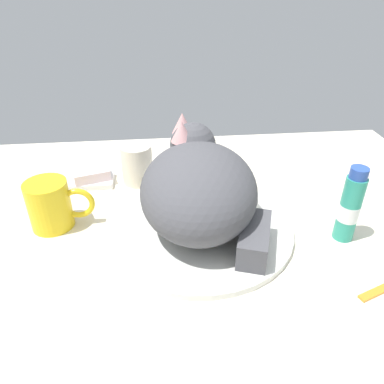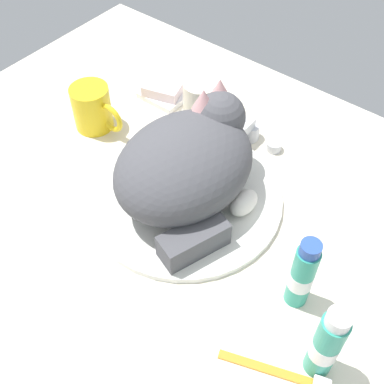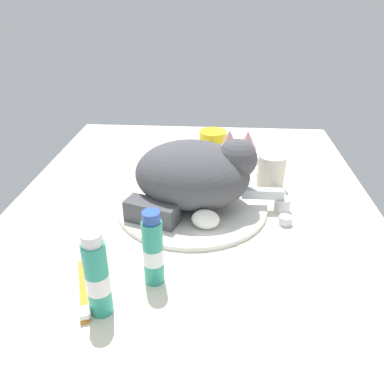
{
  "view_description": "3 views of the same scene",
  "coord_description": "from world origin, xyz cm",
  "px_view_note": "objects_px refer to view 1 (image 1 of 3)",
  "views": [
    {
      "loc": [
        -6.4,
        -51.91,
        40.1
      ],
      "look_at": [
        -0.95,
        1.65,
        6.88
      ],
      "focal_mm": 34.41,
      "sensor_mm": 36.0,
      "label": 1
    },
    {
      "loc": [
        34.67,
        -41.78,
        64.65
      ],
      "look_at": [
        2.27,
        -0.88,
        4.3
      ],
      "focal_mm": 46.01,
      "sensor_mm": 36.0,
      "label": 2
    },
    {
      "loc": [
        74.7,
        5.15,
        44.5
      ],
      "look_at": [
        2.77,
        0.15,
        5.41
      ],
      "focal_mm": 36.38,
      "sensor_mm": 36.0,
      "label": 3
    }
  ],
  "objects_px": {
    "coffee_mug": "(51,205)",
    "soap_bar": "(91,174)",
    "faucet": "(189,170)",
    "rinse_cup": "(137,164)",
    "toothpaste_bottle": "(350,207)",
    "cat": "(200,187)"
  },
  "relations": [
    {
      "from": "coffee_mug",
      "to": "soap_bar",
      "type": "xyz_separation_m",
      "value": [
        0.05,
        0.15,
        -0.02
      ]
    },
    {
      "from": "faucet",
      "to": "rinse_cup",
      "type": "bearing_deg",
      "value": 179.59
    },
    {
      "from": "faucet",
      "to": "soap_bar",
      "type": "height_order",
      "value": "faucet"
    },
    {
      "from": "rinse_cup",
      "to": "soap_bar",
      "type": "distance_m",
      "value": 0.1
    },
    {
      "from": "toothpaste_bottle",
      "to": "faucet",
      "type": "bearing_deg",
      "value": 136.95
    },
    {
      "from": "toothpaste_bottle",
      "to": "soap_bar",
      "type": "bearing_deg",
      "value": 152.95
    },
    {
      "from": "faucet",
      "to": "rinse_cup",
      "type": "height_order",
      "value": "rinse_cup"
    },
    {
      "from": "faucet",
      "to": "coffee_mug",
      "type": "relative_size",
      "value": 1.18
    },
    {
      "from": "faucet",
      "to": "soap_bar",
      "type": "xyz_separation_m",
      "value": [
        -0.21,
        0.0,
        0.0
      ]
    },
    {
      "from": "faucet",
      "to": "toothpaste_bottle",
      "type": "xyz_separation_m",
      "value": [
        0.25,
        -0.23,
        0.04
      ]
    },
    {
      "from": "coffee_mug",
      "to": "toothpaste_bottle",
      "type": "xyz_separation_m",
      "value": [
        0.5,
        -0.09,
        0.02
      ]
    },
    {
      "from": "coffee_mug",
      "to": "toothpaste_bottle",
      "type": "height_order",
      "value": "toothpaste_bottle"
    },
    {
      "from": "faucet",
      "to": "cat",
      "type": "xyz_separation_m",
      "value": [
        0.0,
        -0.17,
        0.06
      ]
    },
    {
      "from": "faucet",
      "to": "coffee_mug",
      "type": "height_order",
      "value": "coffee_mug"
    },
    {
      "from": "coffee_mug",
      "to": "soap_bar",
      "type": "relative_size",
      "value": 1.55
    },
    {
      "from": "coffee_mug",
      "to": "soap_bar",
      "type": "height_order",
      "value": "coffee_mug"
    },
    {
      "from": "rinse_cup",
      "to": "coffee_mug",
      "type": "bearing_deg",
      "value": -135.1
    },
    {
      "from": "cat",
      "to": "soap_bar",
      "type": "xyz_separation_m",
      "value": [
        -0.21,
        0.18,
        -0.06
      ]
    },
    {
      "from": "soap_bar",
      "to": "cat",
      "type": "bearing_deg",
      "value": -40.06
    },
    {
      "from": "rinse_cup",
      "to": "soap_bar",
      "type": "height_order",
      "value": "rinse_cup"
    },
    {
      "from": "coffee_mug",
      "to": "rinse_cup",
      "type": "bearing_deg",
      "value": 44.9
    },
    {
      "from": "faucet",
      "to": "cat",
      "type": "height_order",
      "value": "cat"
    }
  ]
}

